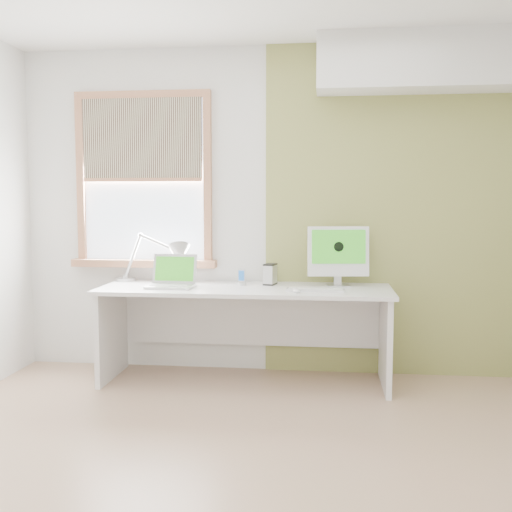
# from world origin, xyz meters

# --- Properties ---
(room) EXTENTS (4.04, 3.54, 2.64)m
(room) POSITION_xyz_m (0.00, 0.00, 1.30)
(room) COLOR tan
(room) RESTS_ON ground
(accent_wall) EXTENTS (2.00, 0.02, 2.60)m
(accent_wall) POSITION_xyz_m (1.00, 1.74, 1.30)
(accent_wall) COLOR #8F9D49
(accent_wall) RESTS_ON room
(soffit) EXTENTS (1.60, 0.40, 0.42)m
(soffit) POSITION_xyz_m (1.20, 1.57, 2.40)
(soffit) COLOR white
(soffit) RESTS_ON room
(window) EXTENTS (1.20, 0.14, 1.42)m
(window) POSITION_xyz_m (-1.00, 1.71, 1.54)
(window) COLOR #B0704B
(window) RESTS_ON room
(desk) EXTENTS (2.20, 0.70, 0.73)m
(desk) POSITION_xyz_m (-0.12, 1.44, 0.53)
(desk) COLOR silver
(desk) RESTS_ON room
(desk_lamp) EXTENTS (0.69, 0.31, 0.39)m
(desk_lamp) POSITION_xyz_m (-0.76, 1.57, 0.94)
(desk_lamp) COLOR silver
(desk_lamp) RESTS_ON desk
(laptop) EXTENTS (0.35, 0.29, 0.24)m
(laptop) POSITION_xyz_m (-0.68, 1.36, 0.79)
(laptop) COLOR silver
(laptop) RESTS_ON desk
(phone_dock) EXTENTS (0.08, 0.08, 0.13)m
(phone_dock) POSITION_xyz_m (-0.16, 1.50, 0.77)
(phone_dock) COLOR silver
(phone_dock) RESTS_ON desk
(external_drive) EXTENTS (0.11, 0.14, 0.16)m
(external_drive) POSITION_xyz_m (0.05, 1.55, 0.81)
(external_drive) COLOR silver
(external_drive) RESTS_ON desk
(imac) EXTENTS (0.47, 0.18, 0.46)m
(imac) POSITION_xyz_m (0.58, 1.54, 0.99)
(imac) COLOR silver
(imac) RESTS_ON desk
(keyboard) EXTENTS (0.43, 0.14, 0.02)m
(keyboard) POSITION_xyz_m (0.41, 1.26, 0.74)
(keyboard) COLOR white
(keyboard) RESTS_ON desk
(mouse) EXTENTS (0.09, 0.11, 0.03)m
(mouse) POSITION_xyz_m (0.28, 1.16, 0.74)
(mouse) COLOR white
(mouse) RESTS_ON desk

